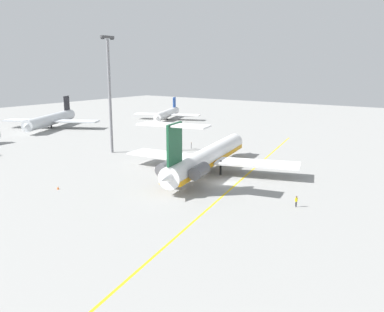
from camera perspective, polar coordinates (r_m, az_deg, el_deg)
ground at (r=75.59m, az=4.48°, el=-3.82°), size 332.33×332.33×0.00m
main_jetliner at (r=81.51m, az=1.98°, el=-0.20°), size 41.02×36.58×12.04m
airliner_mid_right at (r=149.29m, az=-19.27°, el=4.78°), size 31.58×31.98×10.15m
airliner_far_right at (r=164.59m, az=-3.60°, el=5.90°), size 26.42×26.58×8.19m
ground_crew_near_nose at (r=106.68m, az=-0.11°, el=1.60°), size 0.38×0.27×1.66m
ground_crew_near_tail at (r=64.71m, az=14.36°, el=-5.97°), size 0.36×0.31×1.75m
safety_cone_nose at (r=75.46m, az=-18.20°, el=-4.23°), size 0.40×0.40×0.55m
taxiway_centreline at (r=79.39m, az=7.15°, el=-3.08°), size 96.38×21.00×0.01m
light_mast at (r=102.03m, az=-11.44°, el=8.93°), size 4.00×0.70×28.12m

